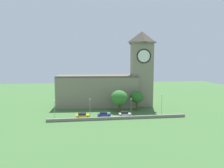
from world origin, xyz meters
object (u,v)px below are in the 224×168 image
at_px(streetlamp_west_mid, 90,105).
at_px(streetlamp_central, 131,104).
at_px(car_yellow, 83,115).
at_px(streetlamp_east_mid, 162,101).
at_px(tree_riverside_west, 137,97).
at_px(car_silver, 125,114).
at_px(car_blue, 104,114).
at_px(church, 112,83).
at_px(tree_by_tower, 119,98).
at_px(streetlamp_west_end, 54,105).

bearing_deg(streetlamp_west_mid, streetlamp_central, 3.56).
distance_m(car_yellow, streetlamp_east_mid, 28.74).
xyz_separation_m(car_yellow, streetlamp_west_mid, (2.51, 0.88, 3.53)).
distance_m(car_yellow, streetlamp_west_mid, 4.42).
bearing_deg(streetlamp_central, tree_riverside_west, 60.89).
xyz_separation_m(car_silver, streetlamp_central, (2.64, 2.13, 3.15)).
bearing_deg(car_silver, car_blue, 174.99).
bearing_deg(tree_riverside_west, car_yellow, -157.03).
height_order(streetlamp_central, tree_riverside_west, tree_riverside_west).
bearing_deg(streetlamp_east_mid, tree_riverside_west, 131.89).
bearing_deg(car_silver, tree_riverside_west, 54.52).
xyz_separation_m(church, car_silver, (1.93, -19.36, -8.74)).
distance_m(church, streetlamp_east_mid, 24.38).
distance_m(streetlamp_central, tree_riverside_west, 8.33).
bearing_deg(tree_by_tower, tree_riverside_west, 10.72).
bearing_deg(car_blue, car_yellow, -177.61).
height_order(car_yellow, streetlamp_east_mid, streetlamp_east_mid).
distance_m(streetlamp_west_end, streetlamp_west_mid, 12.23).
height_order(car_silver, streetlamp_east_mid, streetlamp_east_mid).
bearing_deg(streetlamp_west_end, car_yellow, -14.94).
distance_m(church, tree_by_tower, 12.30).
bearing_deg(church, car_silver, -84.30).
relative_size(streetlamp_central, streetlamp_east_mid, 0.77).
bearing_deg(tree_by_tower, streetlamp_central, -60.56).
xyz_separation_m(streetlamp_central, streetlamp_east_mid, (11.19, -0.79, 1.01)).
height_order(church, streetlamp_central, church).
relative_size(car_silver, streetlamp_west_end, 0.70).
bearing_deg(streetlamp_west_mid, car_yellow, -160.68).
distance_m(car_blue, streetlamp_central, 10.56).
height_order(church, streetlamp_west_end, church).
height_order(streetlamp_west_end, streetlamp_central, streetlamp_west_end).
distance_m(tree_by_tower, tree_riverside_west, 7.43).
bearing_deg(streetlamp_west_mid, streetlamp_west_end, 172.08).
distance_m(streetlamp_west_end, tree_riverside_west, 31.52).
distance_m(streetlamp_west_mid, tree_by_tower, 13.30).
bearing_deg(streetlamp_west_mid, car_silver, -5.75).
xyz_separation_m(streetlamp_west_end, streetlamp_west_mid, (12.12, -1.69, 0.25)).
distance_m(streetlamp_west_mid, streetlamp_central, 14.75).
relative_size(church, streetlamp_east_mid, 5.35).
bearing_deg(tree_riverside_west, tree_by_tower, -169.28).
bearing_deg(church, car_yellow, -123.62).
relative_size(car_yellow, streetlamp_west_mid, 0.73).
bearing_deg(streetlamp_east_mid, car_blue, -178.11).
xyz_separation_m(church, streetlamp_west_mid, (-10.14, -18.15, -5.29)).
relative_size(church, car_yellow, 8.75).
height_order(car_blue, tree_riverside_west, tree_riverside_west).
distance_m(car_yellow, tree_riverside_west, 23.47).
xyz_separation_m(church, car_yellow, (-12.65, -19.02, -8.82)).
xyz_separation_m(car_blue, streetlamp_west_end, (-16.88, 2.26, 3.27)).
height_order(streetlamp_west_end, streetlamp_west_mid, streetlamp_west_mid).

